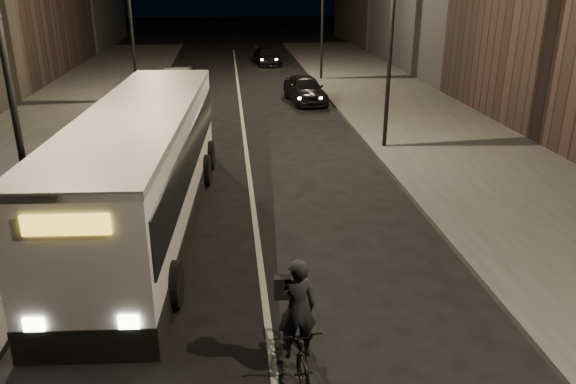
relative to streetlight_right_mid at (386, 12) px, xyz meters
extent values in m
plane|color=black|center=(-5.33, -12.00, -5.36)|extent=(180.00, 180.00, 0.00)
cube|color=#343431|center=(3.17, 2.00, -5.28)|extent=(7.00, 70.00, 0.16)
cube|color=#343431|center=(-13.83, 2.00, -5.28)|extent=(7.00, 70.00, 0.16)
cylinder|color=black|center=(0.27, 0.00, -1.20)|extent=(0.16, 0.16, 8.00)
cylinder|color=black|center=(0.27, 16.00, -1.20)|extent=(0.16, 0.16, 8.00)
cylinder|color=black|center=(-10.93, -8.00, -1.20)|extent=(0.16, 0.16, 8.00)
cylinder|color=black|center=(-10.93, 10.00, -1.20)|extent=(0.16, 0.16, 8.00)
cube|color=silver|center=(-8.34, -6.40, -3.70)|extent=(3.34, 12.62, 3.33)
cube|color=black|center=(-8.34, -6.40, -3.23)|extent=(3.40, 12.21, 1.20)
cube|color=silver|center=(-8.34, -6.40, -2.08)|extent=(3.36, 12.62, 0.19)
cube|color=gold|center=(-8.71, -12.63, -2.55)|extent=(1.46, 0.21, 0.36)
cylinder|color=black|center=(-9.90, -10.68, -4.84)|extent=(0.43, 1.06, 1.04)
cylinder|color=black|center=(-7.30, -10.84, -4.84)|extent=(0.43, 1.06, 1.04)
cylinder|color=black|center=(-9.40, -2.37, -4.84)|extent=(0.43, 1.06, 1.04)
cylinder|color=black|center=(-6.80, -2.53, -4.84)|extent=(0.43, 1.06, 1.04)
imported|color=black|center=(-4.93, -13.08, -4.84)|extent=(0.92, 2.05, 1.04)
imported|color=black|center=(-4.93, -13.28, -4.03)|extent=(0.74, 0.53, 1.90)
imported|color=black|center=(-1.73, 9.31, -4.61)|extent=(2.30, 4.58, 1.50)
imported|color=#39393C|center=(-8.93, 13.53, -4.63)|extent=(1.82, 4.50, 1.45)
imported|color=black|center=(-2.79, 23.72, -4.73)|extent=(2.27, 4.52, 1.26)
camera|label=1|loc=(-5.95, -21.43, 1.31)|focal=35.00mm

